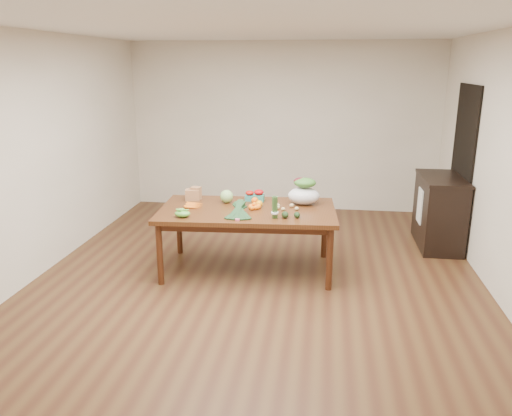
# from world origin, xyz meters

# --- Properties ---
(floor) EXTENTS (6.00, 6.00, 0.00)m
(floor) POSITION_xyz_m (0.00, 0.00, 0.00)
(floor) COLOR #52361C
(floor) RESTS_ON ground
(ceiling) EXTENTS (5.00, 6.00, 0.02)m
(ceiling) POSITION_xyz_m (0.00, 0.00, 2.70)
(ceiling) COLOR white
(ceiling) RESTS_ON room_walls
(room_walls) EXTENTS (5.02, 6.02, 2.70)m
(room_walls) POSITION_xyz_m (0.00, 0.00, 1.35)
(room_walls) COLOR silver
(room_walls) RESTS_ON floor
(dining_table) EXTENTS (2.06, 1.24, 0.75)m
(dining_table) POSITION_xyz_m (-0.16, 0.27, 0.38)
(dining_table) COLOR #502612
(dining_table) RESTS_ON floor
(doorway_dark) EXTENTS (0.02, 1.00, 2.10)m
(doorway_dark) POSITION_xyz_m (2.48, 1.60, 1.05)
(doorway_dark) COLOR black
(doorway_dark) RESTS_ON floor
(cabinet) EXTENTS (0.52, 1.02, 0.94)m
(cabinet) POSITION_xyz_m (2.22, 1.43, 0.47)
(cabinet) COLOR black
(cabinet) RESTS_ON floor
(dish_towel) EXTENTS (0.02, 0.28, 0.45)m
(dish_towel) POSITION_xyz_m (1.96, 1.40, 0.55)
(dish_towel) COLOR white
(dish_towel) RESTS_ON cabinet
(paper_bag) EXTENTS (0.24, 0.20, 0.16)m
(paper_bag) POSITION_xyz_m (-0.87, 0.55, 0.83)
(paper_bag) COLOR #A57049
(paper_bag) RESTS_ON dining_table
(cabbage) EXTENTS (0.16, 0.16, 0.16)m
(cabbage) POSITION_xyz_m (-0.44, 0.49, 0.83)
(cabbage) COLOR #8CB96B
(cabbage) RESTS_ON dining_table
(strawberry_basket_a) EXTENTS (0.11, 0.11, 0.10)m
(strawberry_basket_a) POSITION_xyz_m (-0.18, 0.63, 0.80)
(strawberry_basket_a) COLOR red
(strawberry_basket_a) RESTS_ON dining_table
(strawberry_basket_b) EXTENTS (0.13, 0.13, 0.11)m
(strawberry_basket_b) POSITION_xyz_m (-0.07, 0.62, 0.81)
(strawberry_basket_b) COLOR #B90C13
(strawberry_basket_b) RESTS_ON dining_table
(orange_a) EXTENTS (0.08, 0.08, 0.08)m
(orange_a) POSITION_xyz_m (-0.25, 0.37, 0.79)
(orange_a) COLOR orange
(orange_a) RESTS_ON dining_table
(orange_b) EXTENTS (0.09, 0.09, 0.09)m
(orange_b) POSITION_xyz_m (-0.10, 0.47, 0.79)
(orange_b) COLOR orange
(orange_b) RESTS_ON dining_table
(orange_c) EXTENTS (0.08, 0.08, 0.08)m
(orange_c) POSITION_xyz_m (-0.03, 0.36, 0.79)
(orange_c) COLOR orange
(orange_c) RESTS_ON dining_table
(mandarin_cluster) EXTENTS (0.19, 0.19, 0.08)m
(mandarin_cluster) POSITION_xyz_m (-0.07, 0.28, 0.79)
(mandarin_cluster) COLOR #FA5F0F
(mandarin_cluster) RESTS_ON dining_table
(carrots) EXTENTS (0.24, 0.26, 0.03)m
(carrots) POSITION_xyz_m (-0.79, 0.28, 0.76)
(carrots) COLOR orange
(carrots) RESTS_ON dining_table
(snap_pea_bag) EXTENTS (0.17, 0.13, 0.08)m
(snap_pea_bag) POSITION_xyz_m (-0.80, -0.15, 0.79)
(snap_pea_bag) COLOR #6AB33C
(snap_pea_bag) RESTS_ON dining_table
(kale_bunch) EXTENTS (0.35, 0.42, 0.16)m
(kale_bunch) POSITION_xyz_m (-0.20, -0.09, 0.83)
(kale_bunch) COLOR #163118
(kale_bunch) RESTS_ON dining_table
(asparagus_bundle) EXTENTS (0.09, 0.12, 0.26)m
(asparagus_bundle) POSITION_xyz_m (0.19, -0.06, 0.88)
(asparagus_bundle) COLOR #3E7134
(asparagus_bundle) RESTS_ON dining_table
(potato_a) EXTENTS (0.05, 0.04, 0.04)m
(potato_a) POSITION_xyz_m (0.19, 0.30, 0.77)
(potato_a) COLOR #CABE75
(potato_a) RESTS_ON dining_table
(potato_b) EXTENTS (0.05, 0.04, 0.04)m
(potato_b) POSITION_xyz_m (0.26, 0.25, 0.77)
(potato_b) COLOR tan
(potato_b) RESTS_ON dining_table
(potato_c) EXTENTS (0.05, 0.05, 0.05)m
(potato_c) POSITION_xyz_m (0.34, 0.40, 0.77)
(potato_c) COLOR tan
(potato_c) RESTS_ON dining_table
(potato_d) EXTENTS (0.06, 0.05, 0.05)m
(potato_d) POSITION_xyz_m (0.18, 0.37, 0.77)
(potato_d) COLOR tan
(potato_d) RESTS_ON dining_table
(potato_e) EXTENTS (0.05, 0.04, 0.04)m
(potato_e) POSITION_xyz_m (0.41, 0.28, 0.77)
(potato_e) COLOR tan
(potato_e) RESTS_ON dining_table
(avocado_a) EXTENTS (0.10, 0.12, 0.07)m
(avocado_a) POSITION_xyz_m (0.30, -0.02, 0.79)
(avocado_a) COLOR black
(avocado_a) RESTS_ON dining_table
(avocado_b) EXTENTS (0.09, 0.11, 0.06)m
(avocado_b) POSITION_xyz_m (0.43, 0.00, 0.78)
(avocado_b) COLOR black
(avocado_b) RESTS_ON dining_table
(salad_bag) EXTENTS (0.39, 0.30, 0.29)m
(salad_bag) POSITION_xyz_m (0.47, 0.55, 0.89)
(salad_bag) COLOR silver
(salad_bag) RESTS_ON dining_table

